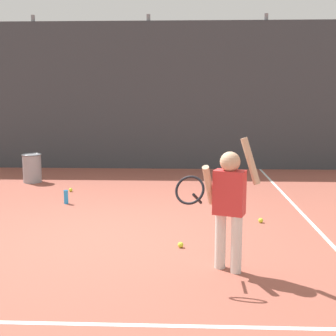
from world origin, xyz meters
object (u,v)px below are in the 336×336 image
Objects in this scene: water_bottle at (66,197)px; tennis_ball_8 at (261,220)px; tennis_ball_1 at (181,245)px; tennis_player at (228,200)px; tennis_ball_7 at (71,190)px; ball_hopper at (32,168)px.

water_bottle is 3.11m from tennis_ball_8.
tennis_player is at bearing -54.72° from tennis_ball_1.
tennis_ball_8 is at bearing 44.21° from tennis_ball_1.
tennis_ball_1 is (-0.47, 0.66, -0.69)m from tennis_player.
water_bottle is 3.33× the size of tennis_ball_7.
ball_hopper is at bearing 139.24° from tennis_ball_7.
tennis_player is at bearing -55.09° from tennis_ball_7.
ball_hopper reaches higher than water_bottle.
tennis_player is 3.61m from water_bottle.
tennis_ball_1 is at bearing -55.18° from tennis_ball_7.
tennis_ball_7 is at bearing 145.07° from tennis_player.
tennis_ball_7 is at bearing 124.82° from tennis_ball_1.
tennis_player is 20.46× the size of tennis_ball_8.
water_bottle is (-2.34, 2.68, -0.62)m from tennis_player.
tennis_player is 6.14× the size of water_bottle.
tennis_ball_1 is at bearing 145.45° from tennis_player.
tennis_player is 20.46× the size of tennis_ball_1.
tennis_ball_8 is (3.11, -1.85, 0.00)m from tennis_ball_7.
water_bottle is at bearing 151.24° from tennis_player.
ball_hopper is 4.81m from tennis_ball_1.
tennis_ball_8 is (0.62, 1.72, -0.69)m from tennis_player.
water_bottle is 3.33× the size of tennis_ball_1.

